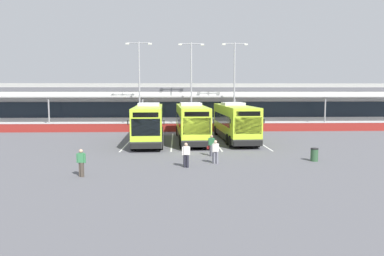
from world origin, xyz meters
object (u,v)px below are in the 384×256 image
at_px(lamp_post_east, 234,80).
at_px(litter_bin, 314,155).
at_px(pedestrian_near_bin, 186,154).
at_px(lamp_post_centre, 191,80).
at_px(coach_bus_leftmost, 149,124).
at_px(pedestrian_in_dark_coat, 81,162).
at_px(lamp_post_west, 139,80).
at_px(coach_bus_left_centre, 191,123).
at_px(coach_bus_centre, 234,123).
at_px(pedestrian_child, 215,151).
at_px(pedestrian_with_handbag, 211,145).

distance_m(lamp_post_east, litter_bin, 22.32).
bearing_deg(pedestrian_near_bin, lamp_post_centre, 86.97).
bearing_deg(lamp_post_east, coach_bus_leftmost, -131.44).
bearing_deg(pedestrian_in_dark_coat, litter_bin, 15.20).
xyz_separation_m(lamp_post_west, lamp_post_centre, (6.53, 0.55, 0.00)).
xyz_separation_m(coach_bus_left_centre, lamp_post_west, (-6.12, 10.43, 4.50)).
height_order(coach_bus_centre, litter_bin, coach_bus_centre).
xyz_separation_m(pedestrian_near_bin, lamp_post_west, (-5.29, 23.06, 5.42)).
bearing_deg(coach_bus_left_centre, coach_bus_leftmost, -169.61).
distance_m(coach_bus_leftmost, pedestrian_in_dark_coat, 14.53).
height_order(coach_bus_centre, lamp_post_centre, lamp_post_centre).
xyz_separation_m(pedestrian_child, litter_bin, (7.11, 0.64, -0.41)).
bearing_deg(lamp_post_centre, pedestrian_near_bin, -93.03).
xyz_separation_m(pedestrian_with_handbag, pedestrian_near_bin, (-2.03, -4.11, 0.02)).
bearing_deg(lamp_post_west, pedestrian_in_dark_coat, -91.91).
bearing_deg(lamp_post_centre, coach_bus_leftmost, -111.19).
distance_m(pedestrian_in_dark_coat, lamp_post_east, 29.11).
relative_size(coach_bus_leftmost, pedestrian_near_bin, 7.55).
bearing_deg(pedestrian_child, coach_bus_leftmost, 116.48).
bearing_deg(lamp_post_east, pedestrian_with_handbag, -103.76).
bearing_deg(pedestrian_with_handbag, lamp_post_east, 76.24).
bearing_deg(pedestrian_near_bin, coach_bus_left_centre, 86.22).
height_order(coach_bus_centre, lamp_post_east, lamp_post_east).
bearing_deg(pedestrian_near_bin, pedestrian_with_handbag, 63.67).
xyz_separation_m(coach_bus_leftmost, lamp_post_east, (10.01, 11.34, 4.50)).
height_order(coach_bus_leftmost, lamp_post_centre, lamp_post_centre).
distance_m(pedestrian_with_handbag, lamp_post_centre, 20.25).
bearing_deg(lamp_post_west, lamp_post_centre, 4.77).
xyz_separation_m(pedestrian_near_bin, litter_bin, (9.15, 1.79, -0.41)).
xyz_separation_m(pedestrian_in_dark_coat, pedestrian_near_bin, (6.13, 2.36, 0.00)).
relative_size(coach_bus_leftmost, pedestrian_with_handbag, 7.55).
bearing_deg(lamp_post_centre, lamp_post_east, -4.21).
relative_size(pedestrian_with_handbag, pedestrian_near_bin, 1.00).
height_order(coach_bus_leftmost, lamp_post_west, lamp_post_west).
xyz_separation_m(pedestrian_in_dark_coat, pedestrian_child, (8.17, 3.51, 0.00)).
xyz_separation_m(pedestrian_near_bin, lamp_post_centre, (1.25, 23.60, 5.42)).
bearing_deg(pedestrian_in_dark_coat, lamp_post_centre, 74.13).
bearing_deg(lamp_post_centre, pedestrian_in_dark_coat, -105.87).
xyz_separation_m(lamp_post_west, lamp_post_east, (11.99, 0.14, 0.00)).
relative_size(coach_bus_leftmost, pedestrian_child, 7.55).
relative_size(pedestrian_with_handbag, pedestrian_in_dark_coat, 1.00).
xyz_separation_m(coach_bus_centre, lamp_post_east, (1.53, 10.21, 4.50)).
relative_size(coach_bus_left_centre, lamp_post_centre, 1.11).
distance_m(pedestrian_near_bin, lamp_post_west, 24.27).
height_order(coach_bus_left_centre, coach_bus_centre, same).
relative_size(pedestrian_with_handbag, litter_bin, 1.74).
relative_size(pedestrian_child, lamp_post_west, 0.15).
distance_m(coach_bus_centre, pedestrian_with_handbag, 9.47).
height_order(coach_bus_leftmost, pedestrian_child, coach_bus_leftmost).
bearing_deg(coach_bus_centre, lamp_post_east, 81.47).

